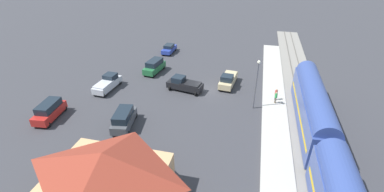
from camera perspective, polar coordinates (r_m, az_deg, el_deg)
The scene contains 14 objects.
ground_plane at distance 41.31m, azimuth 2.92°, elevation 1.11°, with size 200.00×200.00×0.00m, color #38383D.
railway_track at distance 41.46m, azimuth 22.29°, elevation -1.01°, with size 4.80×70.00×0.30m.
platform at distance 40.89m, azimuth 16.82°, elevation -0.31°, with size 3.20×46.00×0.30m.
station_building at distance 24.00m, azimuth -17.46°, elevation -16.22°, with size 10.01×8.07×5.69m.
pedestrian_on_platform at distance 38.83m, azimuth 17.23°, elevation -0.13°, with size 0.36×0.36×1.71m.
pedestrian_waiting_far at distance 39.62m, azimuth 17.26°, elevation 0.49°, with size 0.36×0.36×1.71m.
suv_green at distance 47.34m, azimuth -7.91°, elevation 6.26°, with size 2.63×5.13×2.22m.
pickup_silver at distance 43.19m, azimuth -17.32°, elevation 2.58°, with size 2.30×5.51×2.14m.
suv_charcoal at distance 33.83m, azimuth -14.16°, elevation -4.62°, with size 2.72×5.15×2.22m.
pickup_tan at distance 42.72m, azimuth 7.61°, elevation 3.43°, with size 2.53×5.58×2.14m.
sedan_blue at distance 56.14m, azimuth -4.84°, elevation 9.90°, with size 2.04×4.58×1.74m.
suv_red at distance 38.77m, azimuth -27.82°, elevation -2.73°, with size 2.48×5.08×2.22m.
pickup_black at distance 40.95m, azimuth -1.66°, elevation 2.49°, with size 5.66×3.21×2.14m.
light_pole_near_platform at distance 35.79m, azimuth 13.47°, elevation 3.55°, with size 0.44×0.44×6.95m.
Camera 1 is at (-6.41, 35.77, 19.63)m, focal length 25.36 mm.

